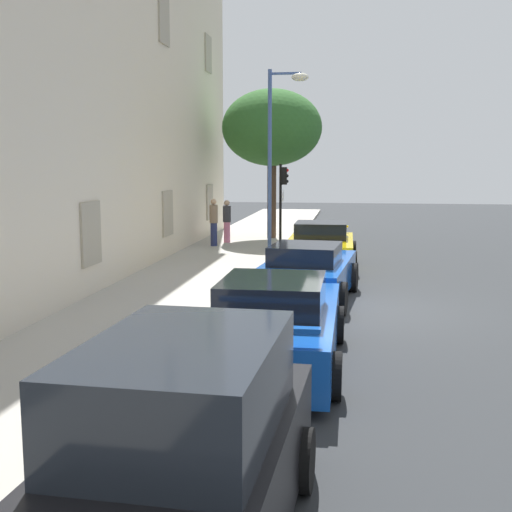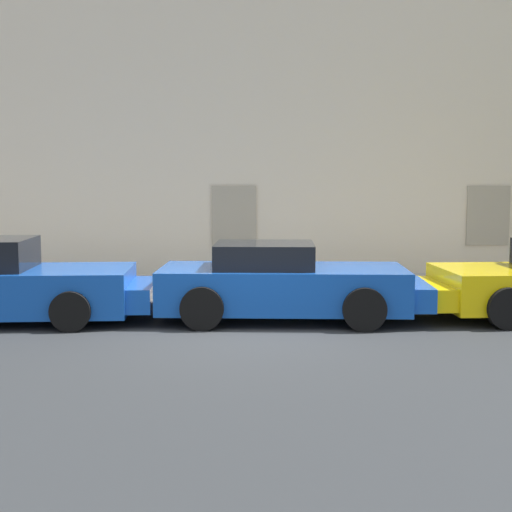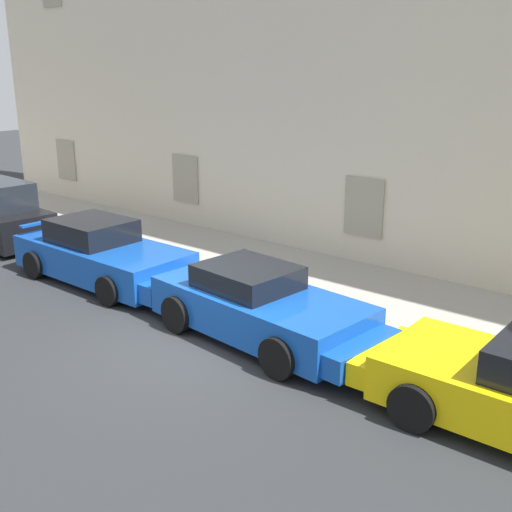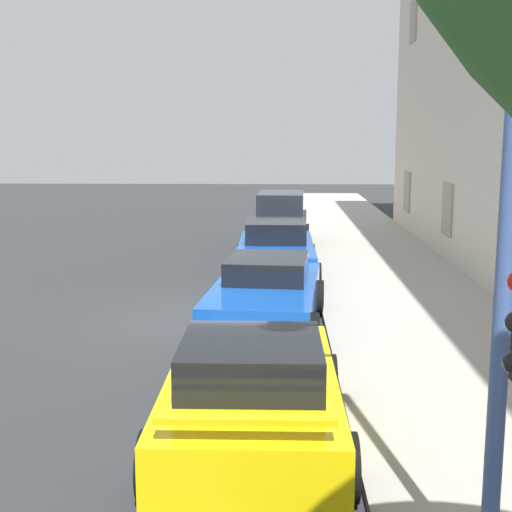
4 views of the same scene
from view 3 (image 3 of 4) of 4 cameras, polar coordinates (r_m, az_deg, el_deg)
The scene contains 4 objects.
ground_plane at distance 11.82m, azimuth -6.16°, elevation -8.33°, with size 80.00×80.00×0.00m, color #2B2D30.
sidewalk at distance 14.87m, azimuth 5.77°, elevation -2.58°, with size 60.00×3.93×0.14m, color #A8A399.
sportscar_red_lead at distance 15.42m, azimuth -13.50°, elevation -0.06°, with size 5.11×2.19×1.48m.
sportscar_yellow_flank at distance 11.81m, azimuth 0.93°, elevation -4.90°, with size 4.90×2.42×1.39m.
Camera 3 is at (7.73, -7.38, 5.05)m, focal length 43.78 mm.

